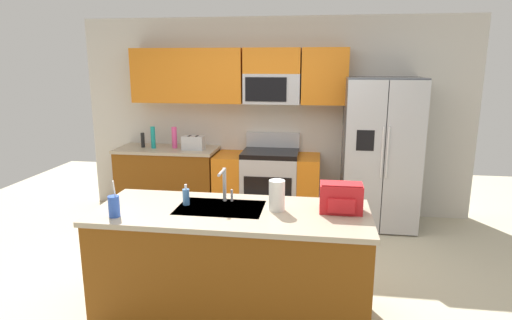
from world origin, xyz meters
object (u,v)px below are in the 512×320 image
Objects in this scene: range_oven at (267,185)px; refrigerator at (380,153)px; pepper_mill at (143,140)px; soap_dispenser at (186,197)px; bottle_teal at (153,137)px; backpack at (341,197)px; drink_cup_blue at (114,206)px; toaster at (193,143)px; bottle_pink at (174,138)px; paper_towel_roll at (277,195)px; sink_faucet at (224,182)px.

refrigerator reaches higher than range_oven.
soap_dispenser is at bearing -59.73° from pepper_mill.
range_oven is at bearing 0.08° from pepper_mill.
backpack is (2.36, -2.18, -0.03)m from bottle_teal.
bottle_teal is 2.64m from drink_cup_blue.
drink_cup_blue is 0.56m from soap_dispenser.
toaster is 0.87× the size of backpack.
bottle_teal is at bearing -178.31° from range_oven.
backpack is at bearing 12.09° from drink_cup_blue.
bottle_pink reaches higher than paper_towel_roll.
paper_towel_roll reaches higher than range_oven.
sink_faucet is 0.87m from drink_cup_blue.
refrigerator is (1.41, -0.07, 0.48)m from range_oven.
paper_towel_roll is at bearing -47.96° from pepper_mill.
sink_faucet is at bearing 31.99° from drink_cup_blue.
soap_dispenser is (-0.39, -2.24, 0.53)m from range_oven.
backpack is at bearing 4.48° from paper_towel_roll.
range_oven is 5.67× the size of paper_towel_roll.
backpack is at bearing -104.85° from refrigerator.
refrigerator is 2.55m from sink_faucet.
sink_faucet is 0.47m from paper_towel_roll.
refrigerator is 6.55× the size of bottle_pink.
backpack is at bearing 0.58° from soap_dispenser.
pepper_mill is at bearing 132.04° from paper_towel_roll.
bottle_teal is (-2.94, 0.03, 0.12)m from refrigerator.
paper_towel_roll is 0.49m from backpack.
sink_faucet is 0.88× the size of backpack.
paper_towel_roll is at bearing -59.15° from toaster.
toaster is at bearing 105.02° from soap_dispenser.
range_oven is 1.12m from toaster.
pepper_mill is at bearing 165.52° from bottle_teal.
bottle_teal is 1.21× the size of paper_towel_roll.
range_oven is 2.36m from paper_towel_roll.
backpack is at bearing -50.24° from toaster.
bottle_teal reaches higher than bottle_pink.
range_oven is 4.67× the size of bottle_teal.
bottle_pink is at bearing 178.08° from refrigerator.
drink_cup_blue reaches higher than range_oven.
bottle_teal is 2.91m from paper_towel_roll.
pepper_mill is 2.66m from sink_faucet.
refrigerator is at bearing 53.81° from sink_faucet.
toaster is (-2.38, 0.02, 0.07)m from refrigerator.
refrigerator is at bearing 64.23° from paper_towel_roll.
sink_faucet reaches higher than toaster.
drink_cup_blue is (0.42, -2.60, -0.06)m from bottle_pink.
backpack is (1.67, 0.36, 0.04)m from drink_cup_blue.
drink_cup_blue is 1.22m from paper_towel_roll.
range_oven is 2.77m from drink_cup_blue.
bottle_teal reaches higher than pepper_mill.
bottle_pink is 0.28m from bottle_teal.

